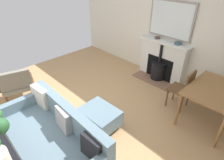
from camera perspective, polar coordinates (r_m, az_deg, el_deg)
name	(u,v)px	position (r m, az deg, el deg)	size (l,w,h in m)	color
ground_plane	(77,115)	(3.90, -10.56, -10.58)	(5.33, 5.53, 0.01)	tan
wall_left	(161,21)	(4.98, 14.67, 16.96)	(0.12, 5.53, 2.79)	beige
fireplace	(161,63)	(4.98, 14.90, 5.20)	(0.60, 1.30, 1.02)	brown
mirror_over_mantel	(171,20)	(4.73, 17.58, 17.17)	(0.04, 1.12, 0.85)	gray
mantel_bowl_near	(157,38)	(4.90, 13.70, 12.47)	(0.13, 0.13, 0.04)	#47382D
mantel_bowl_far	(178,43)	(4.64, 19.52, 10.54)	(0.16, 0.16, 0.05)	#334C56
sofa	(53,137)	(3.11, -17.58, -16.43)	(0.90, 1.96, 0.80)	#B2B2B7
ottoman	(100,116)	(3.46, -3.74, -11.08)	(0.55, 0.70, 0.38)	#B2B2B7
armchair_accent	(17,84)	(4.42, -27.20, -1.05)	(0.80, 0.74, 0.83)	#4C3321
dining_table	(215,93)	(3.76, 28.90, -3.64)	(1.12, 0.82, 0.75)	olive
dining_chair_near_fireplace	(184,88)	(3.97, 21.24, -2.17)	(0.42, 0.42, 0.88)	brown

